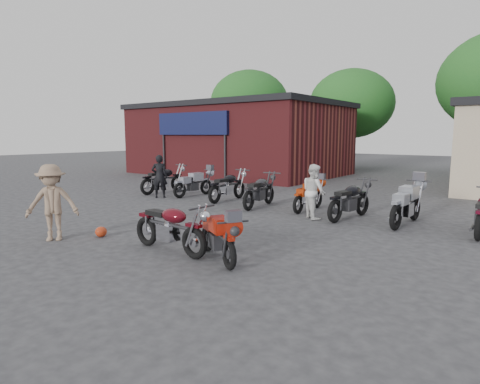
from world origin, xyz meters
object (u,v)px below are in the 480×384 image
Objects in this scene: person_tan at (52,203)px; row_bike_6 at (407,202)px; person_light at (314,191)px; row_bike_2 at (228,184)px; vintage_motorcycle at (170,224)px; row_bike_1 at (194,182)px; row_bike_3 at (260,189)px; row_bike_0 at (164,178)px; helmet at (101,232)px; sportbike at (218,234)px; row_bike_5 at (350,198)px; person_dark at (159,176)px; row_bike_4 at (309,194)px.

person_tan reaches higher than row_bike_6.
person_light is 0.76× the size of row_bike_2.
row_bike_1 is at bearing 132.80° from vintage_motorcycle.
row_bike_3 is at bearing -104.63° from row_bike_2.
row_bike_0 is at bearing 78.81° from row_bike_3.
person_light is at bearing -112.00° from row_bike_3.
row_bike_3 is (-1.53, 5.44, 0.01)m from vintage_motorcycle.
row_bike_6 is at bearing 46.91° from helmet.
sportbike is 3.39m from helmet.
row_bike_1 is 0.91× the size of row_bike_2.
sportbike is at bearing -144.96° from row_bike_2.
row_bike_5 is 1.51m from row_bike_6.
person_dark is (-5.73, 4.76, 0.23)m from vintage_motorcycle.
person_tan is at bearing -158.94° from vintage_motorcycle.
vintage_motorcycle reaches higher than row_bike_1.
person_tan is (-3.59, -5.82, 0.08)m from person_light.
sportbike is 8.29m from row_bike_1.
person_tan reaches higher than row_bike_5.
row_bike_5 is (1.61, 5.43, 0.01)m from vintage_motorcycle.
row_bike_4 is (2.92, 6.80, -0.35)m from person_tan.
row_bike_3 is (1.65, -0.35, 0.00)m from row_bike_2.
row_bike_0 is 1.03× the size of row_bike_5.
vintage_motorcycle is 0.95× the size of row_bike_6.
vintage_motorcycle is 0.95× the size of row_bike_0.
person_dark is 0.76× the size of row_bike_6.
row_bike_5 is at bearing 3.76° from person_tan.
person_dark is at bearing 142.75° from vintage_motorcycle.
person_light is at bearing 109.48° from row_bike_6.
row_bike_0 is at bearing 126.49° from helmet.
vintage_motorcycle is at bearing 178.89° from row_bike_4.
person_light is at bearing -94.75° from row_bike_1.
row_bike_0 reaches higher than row_bike_5.
sportbike is at bearing 5.76° from helmet.
person_dark is at bearing 38.45° from person_light.
person_dark is 0.79× the size of row_bike_2.
row_bike_5 is (3.86, 5.56, 0.48)m from helmet.
row_bike_2 is 0.96× the size of row_bike_6.
person_light is 0.73× the size of row_bike_0.
vintage_motorcycle is at bearing -153.70° from row_bike_2.
helmet is 0.16× the size of person_tan.
row_bike_0 is 8.19m from row_bike_5.
row_bike_1 is 0.88× the size of row_bike_6.
row_bike_2 is 3.26m from row_bike_4.
row_bike_1 is (0.77, 1.08, -0.27)m from person_dark.
row_bike_0 reaches higher than row_bike_1.
row_bike_0 is 1.19× the size of row_bike_4.
helmet is 0.13× the size of row_bike_2.
row_bike_3 reaches higher than row_bike_1.
person_dark is 0.79× the size of row_bike_3.
person_light is 0.83× the size of row_bike_1.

